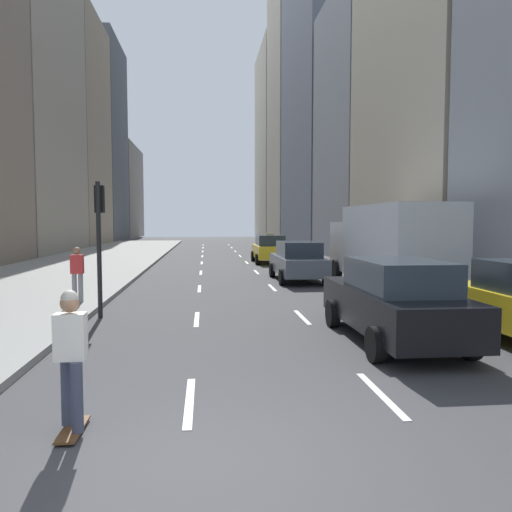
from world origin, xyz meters
TOP-DOWN VIEW (x-y plane):
  - ground_plane at (0.00, 0.00)m, footprint 160.00×160.00m
  - sidewalk_left at (-7.00, 27.00)m, footprint 8.00×66.00m
  - lane_markings at (2.60, 23.00)m, footprint 5.72×56.00m
  - building_row_left at (-14.00, 37.60)m, footprint 6.00×87.79m
  - building_row_right at (12.00, 44.13)m, footprint 6.00×86.57m
  - taxi_lead at (4.00, 25.65)m, footprint 2.02×4.40m
  - sedan_black_near at (4.00, 16.17)m, footprint 2.02×4.85m
  - sedan_silver_behind at (4.00, 5.11)m, footprint 2.02×4.97m
  - box_truck at (6.80, 13.04)m, footprint 2.58×8.40m
  - skateboarder at (-1.57, 1.07)m, footprint 0.36×0.80m
  - pedestrian_far_walking at (-3.77, 10.26)m, footprint 0.36×0.22m
  - traffic_light_pole at (-2.75, 8.57)m, footprint 0.24×0.42m

SIDE VIEW (x-z plane):
  - ground_plane at x=0.00m, z-range 0.00..0.00m
  - lane_markings at x=2.60m, z-range 0.00..0.01m
  - sidewalk_left at x=-7.00m, z-range 0.00..0.15m
  - sedan_black_near at x=4.00m, z-range 0.02..1.72m
  - taxi_lead at x=4.00m, z-range -0.05..1.82m
  - sedan_silver_behind at x=4.00m, z-range 0.02..1.78m
  - skateboarder at x=-1.57m, z-range 0.09..1.84m
  - pedestrian_far_walking at x=-3.77m, z-range 0.24..1.89m
  - box_truck at x=6.80m, z-range 0.14..3.29m
  - traffic_light_pole at x=-2.75m, z-range 0.61..4.21m
  - building_row_left at x=-14.00m, z-range -5.06..31.98m
  - building_row_right at x=12.00m, z-range -2.02..32.05m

